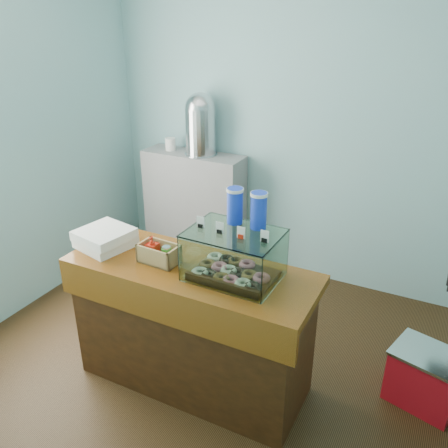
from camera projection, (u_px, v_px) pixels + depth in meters
The scene contains 9 objects.
ground at pixel (211, 358), 3.51m from camera, with size 3.50×3.50×0.00m, color black.
room_shell at pixel (212, 130), 2.79m from camera, with size 3.54×3.04×2.82m.
counter at pixel (192, 326), 3.11m from camera, with size 1.60×0.60×0.90m.
back_shelf at pixel (194, 207), 4.72m from camera, with size 1.00×0.32×1.10m, color gray.
display_case at pixel (236, 251), 2.78m from camera, with size 0.54×0.40×0.51m.
condiment_crate at pixel (158, 253), 2.97m from camera, with size 0.26×0.16×0.16m.
pastry_boxes at pixel (105, 238), 3.15m from camera, with size 0.38×0.39×0.13m.
coffee_urn at pixel (201, 123), 4.33m from camera, with size 0.31×0.31×0.57m.
red_cooler at pixel (425, 378), 3.05m from camera, with size 0.51×0.44×0.38m.
Camera 1 is at (1.35, -2.43, 2.37)m, focal length 38.00 mm.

